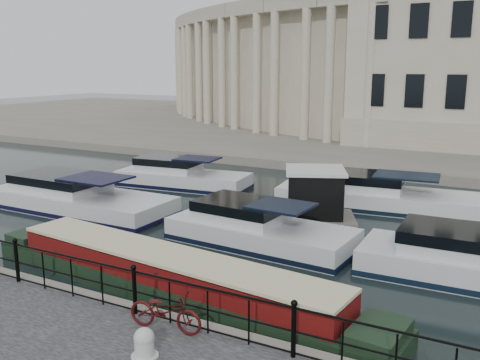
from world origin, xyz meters
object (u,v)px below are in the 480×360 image
object	(u,v)px
bicycle	(165,311)
mooring_bollard	(144,343)
harbour_hut	(315,196)
narrowboat	(169,282)

from	to	relation	value
bicycle	mooring_bollard	xyz separation A→B (m)	(0.28, -1.09, -0.17)
mooring_bollard	bicycle	bearing A→B (deg)	104.29
harbour_hut	narrowboat	bearing A→B (deg)	-119.52
bicycle	narrowboat	size ratio (longest dim) A/B	0.13
mooring_bollard	narrowboat	distance (m)	4.24
mooring_bollard	narrowboat	bearing A→B (deg)	119.37
narrowboat	mooring_bollard	bearing A→B (deg)	-54.74
bicycle	narrowboat	bearing A→B (deg)	28.16
bicycle	narrowboat	xyz separation A→B (m)	(-1.79, 2.58, -0.65)
mooring_bollard	harbour_hut	distance (m)	12.68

